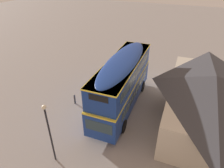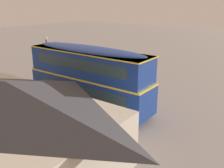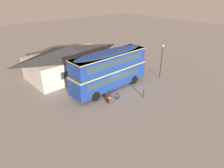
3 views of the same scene
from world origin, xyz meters
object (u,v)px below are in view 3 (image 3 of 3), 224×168
at_px(double_decker_bus, 110,68).
at_px(kerb_bollard, 144,93).
at_px(touring_bicycle, 112,97).
at_px(backpack_on_ground, 109,101).
at_px(water_bottle_green_metal, 120,99).
at_px(street_lamp, 162,58).

distance_m(double_decker_bus, kerb_bollard, 4.96).
distance_m(double_decker_bus, touring_bicycle, 3.68).
xyz_separation_m(double_decker_bus, backpack_on_ground, (-2.37, -2.57, -2.37)).
bearing_deg(water_bottle_green_metal, double_decker_bus, 71.43).
height_order(touring_bicycle, street_lamp, street_lamp).
height_order(touring_bicycle, kerb_bollard, touring_bicycle).
distance_m(touring_bicycle, street_lamp, 9.45).
relative_size(backpack_on_ground, kerb_bollard, 0.54).
bearing_deg(kerb_bollard, double_decker_bus, 108.83).
relative_size(water_bottle_green_metal, street_lamp, 0.05).
bearing_deg(double_decker_bus, backpack_on_ground, -132.72).
bearing_deg(backpack_on_ground, street_lamp, 3.11).
bearing_deg(touring_bicycle, double_decker_bus, 54.61).
xyz_separation_m(double_decker_bus, touring_bicycle, (-1.68, -2.36, -2.27)).
distance_m(touring_bicycle, kerb_bollard, 3.64).
height_order(backpack_on_ground, street_lamp, street_lamp).
relative_size(touring_bicycle, water_bottle_green_metal, 7.13).
relative_size(double_decker_bus, kerb_bollard, 10.66).
bearing_deg(backpack_on_ground, touring_bicycle, 16.63).
height_order(backpack_on_ground, water_bottle_green_metal, backpack_on_ground).
distance_m(touring_bicycle, backpack_on_ground, 0.73).
xyz_separation_m(backpack_on_ground, kerb_bollard, (3.82, -1.66, 0.23)).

